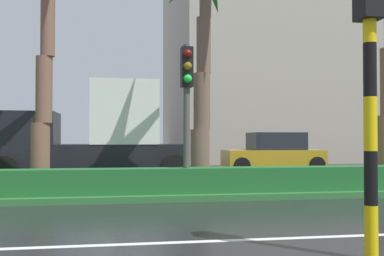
{
  "coord_description": "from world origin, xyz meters",
  "views": [
    {
      "loc": [
        4.8,
        -4.47,
        1.47
      ],
      "look_at": [
        7.23,
        10.05,
        1.79
      ],
      "focal_mm": 43.26,
      "sensor_mm": 36.0,
      "label": 1
    }
  ],
  "objects_px": {
    "traffic_signal_median_right": "(187,90)",
    "car_in_traffic_second": "(274,153)",
    "traffic_signal_foreground": "(369,36)",
    "box_truck_following": "(96,136)"
  },
  "relations": [
    {
      "from": "traffic_signal_median_right",
      "to": "car_in_traffic_second",
      "type": "height_order",
      "value": "traffic_signal_median_right"
    },
    {
      "from": "traffic_signal_foreground",
      "to": "box_truck_following",
      "type": "height_order",
      "value": "traffic_signal_foreground"
    },
    {
      "from": "traffic_signal_median_right",
      "to": "traffic_signal_foreground",
      "type": "height_order",
      "value": "traffic_signal_foreground"
    },
    {
      "from": "traffic_signal_median_right",
      "to": "car_in_traffic_second",
      "type": "relative_size",
      "value": 0.83
    },
    {
      "from": "traffic_signal_foreground",
      "to": "car_in_traffic_second",
      "type": "bearing_deg",
      "value": -105.06
    },
    {
      "from": "traffic_signal_median_right",
      "to": "box_truck_following",
      "type": "height_order",
      "value": "traffic_signal_median_right"
    },
    {
      "from": "traffic_signal_median_right",
      "to": "traffic_signal_foreground",
      "type": "xyz_separation_m",
      "value": [
        1.35,
        -5.79,
        0.09
      ]
    },
    {
      "from": "traffic_signal_median_right",
      "to": "car_in_traffic_second",
      "type": "distance_m",
      "value": 10.06
    },
    {
      "from": "traffic_signal_foreground",
      "to": "traffic_signal_median_right",
      "type": "bearing_deg",
      "value": -76.88
    },
    {
      "from": "car_in_traffic_second",
      "to": "traffic_signal_median_right",
      "type": "bearing_deg",
      "value": 58.47
    }
  ]
}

